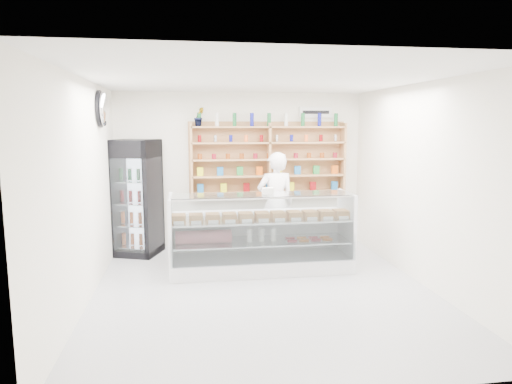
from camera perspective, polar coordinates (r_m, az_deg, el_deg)
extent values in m
plane|color=#A9A8AD|center=(6.31, 0.88, -12.20)|extent=(5.00, 5.00, 0.00)
plane|color=white|center=(5.94, 0.94, 13.99)|extent=(5.00, 5.00, 0.00)
plane|color=white|center=(8.43, -1.92, 2.81)|extent=(4.50, 0.00, 4.50)
plane|color=white|center=(3.57, 7.64, -5.01)|extent=(4.50, 0.00, 4.50)
plane|color=white|center=(6.02, -20.72, 0.01)|extent=(0.00, 5.00, 5.00)
plane|color=white|center=(6.72, 20.20, 0.86)|extent=(0.00, 5.00, 5.00)
cube|color=white|center=(7.08, 0.64, -8.92)|extent=(2.75, 0.78, 0.23)
cube|color=white|center=(7.31, 0.18, -5.07)|extent=(2.75, 0.05, 0.58)
cube|color=silver|center=(6.98, 0.64, -6.15)|extent=(2.64, 0.69, 0.02)
cube|color=silver|center=(6.90, 0.65, -3.43)|extent=(2.69, 0.72, 0.02)
cube|color=silver|center=(6.56, 1.18, -4.91)|extent=(2.69, 0.11, 0.96)
cube|color=silver|center=(6.79, 0.71, -0.32)|extent=(2.69, 0.55, 0.01)
imported|color=white|center=(7.83, 2.47, -1.44)|extent=(0.68, 0.47, 1.77)
cube|color=black|center=(8.07, -14.73, -0.67)|extent=(0.90, 0.89, 1.98)
cube|color=#260539|center=(7.66, -14.38, 5.19)|extent=(0.67, 0.26, 0.28)
cube|color=silver|center=(7.75, -14.10, -1.67)|extent=(0.57, 0.21, 1.56)
cube|color=#AB7F50|center=(8.19, -8.07, 3.90)|extent=(0.04, 0.28, 1.33)
cube|color=#AB7F50|center=(8.33, 1.63, 4.05)|extent=(0.04, 0.28, 1.33)
cube|color=#AB7F50|center=(8.68, 10.78, 4.09)|extent=(0.04, 0.28, 1.33)
cube|color=#AB7F50|center=(8.39, 1.61, 0.03)|extent=(2.80, 0.28, 0.03)
cube|color=#AB7F50|center=(8.35, 1.62, 2.07)|extent=(2.80, 0.28, 0.03)
cube|color=#AB7F50|center=(8.32, 1.63, 4.12)|extent=(2.80, 0.28, 0.03)
cube|color=#AB7F50|center=(8.31, 1.64, 6.19)|extent=(2.80, 0.28, 0.03)
cube|color=#AB7F50|center=(8.30, 1.65, 8.12)|extent=(2.80, 0.28, 0.03)
imported|color=#1E6626|center=(8.17, -7.12, 9.32)|extent=(0.22, 0.21, 0.33)
ellipsoid|color=silver|center=(7.13, -18.52, 9.81)|extent=(0.15, 0.50, 0.50)
cube|color=white|center=(8.64, 7.47, 9.85)|extent=(0.62, 0.03, 0.20)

